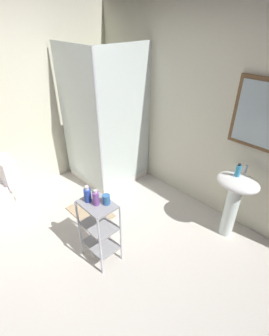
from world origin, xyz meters
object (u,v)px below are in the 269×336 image
Objects in this scene: shampoo_bottle_blue at (87,195)px; storage_cart at (99,227)px; hand_soap_bottle at (238,171)px; rinse_cup at (106,199)px; pedestal_sink at (235,195)px; conditioner_bottle_purple at (96,198)px; shower_stall at (106,153)px; bath_mat at (90,212)px; toilet at (1,193)px.

storage_cart is at bearing 22.45° from shampoo_bottle_blue.
hand_soap_bottle reaches higher than rinse_cup.
pedestal_sink is 1.53m from conditioner_bottle_purple.
shower_stall is 3.33× the size of bath_mat.
toilet is 1.62m from conditioner_bottle_purple.
hand_soap_bottle is (-0.03, 0.01, 0.30)m from pedestal_sink.
bath_mat is at bearing 154.41° from conditioner_bottle_purple.
hand_soap_bottle is at bearing 61.16° from conditioner_bottle_purple.
conditioner_bottle_purple is at bearing -118.84° from hand_soap_bottle.
pedestal_sink is 4.66× the size of shampoo_bottle_blue.
conditioner_bottle_purple is (-0.76, -1.31, 0.23)m from pedestal_sink.
conditioner_bottle_purple is (-0.72, -1.31, -0.06)m from hand_soap_bottle.
conditioner_bottle_purple reaches higher than storage_cart.
storage_cart is 4.42× the size of conditioner_bottle_purple.
hand_soap_bottle is at bearing 39.27° from toilet.
pedestal_sink is at bearing 8.72° from shower_stall.
conditioner_bottle_purple reaches higher than toilet.
bath_mat is at bearing -54.83° from shower_stall.
shower_stall is 2.63× the size of toilet.
shower_stall is at bearing 142.44° from rinse_cup.
storage_cart is at bearing -119.19° from hand_soap_bottle.
shampoo_bottle_blue is 1.78× the size of rinse_cup.
storage_cart is at bearing -40.93° from shower_stall.
conditioner_bottle_purple reaches higher than rinse_cup.
shampoo_bottle_blue is (-0.09, -0.04, 0.38)m from storage_cart.
toilet is at bearing -161.55° from storage_cart.
pedestal_sink is at bearing 57.46° from shampoo_bottle_blue.
shower_stall is 20.47× the size of rinse_cup.
shampoo_bottle_blue is 1.05m from bath_mat.
toilet is 1.53m from shampoo_bottle_blue.
shampoo_bottle_blue reaches higher than rinse_cup.
shampoo_bottle_blue reaches higher than pedestal_sink.
storage_cart is at bearing 111.98° from conditioner_bottle_purple.
pedestal_sink is at bearing 59.63° from storage_cart.
toilet is 1.03× the size of storage_cart.
shampoo_bottle_blue is 0.10m from conditioner_bottle_purple.
shampoo_bottle_blue is at bearing -157.55° from storage_cart.
rinse_cup is at bearing 53.61° from conditioner_bottle_purple.
shampoo_bottle_blue is at bearing -31.16° from bath_mat.
rinse_cup is (0.06, 0.07, 0.35)m from storage_cart.
shower_stall reaches higher than rinse_cup.
rinse_cup is (-0.67, -1.24, -0.09)m from hand_soap_bottle.
bath_mat is (-0.58, 0.35, -0.81)m from shampoo_bottle_blue.
shower_stall is 2.47× the size of pedestal_sink.
shower_stall reaches higher than bath_mat.
hand_soap_bottle reaches higher than shampoo_bottle_blue.
hand_soap_bottle reaches higher than conditioner_bottle_purple.
shower_stall reaches higher than toilet.
conditioner_bottle_purple is at bearing -120.02° from pedestal_sink.
shampoo_bottle_blue is (-0.82, -1.34, -0.06)m from hand_soap_bottle.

